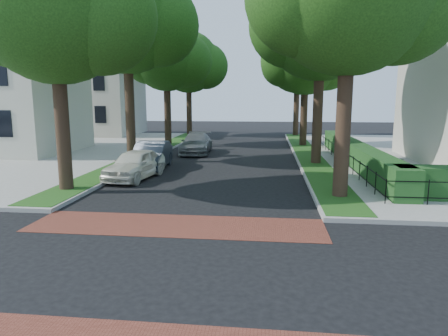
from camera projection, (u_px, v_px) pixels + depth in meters
The scene contains 18 objects.
ground at pixel (144, 270), 9.04m from camera, with size 120.00×120.00×0.00m, color black.
crosswalk_far at pixel (176, 225), 12.17m from camera, with size 9.00×2.20×0.01m, color maroon.
grass_strip_ne at pixel (307, 153), 27.12m from camera, with size 1.60×29.80×0.02m, color #1F4B15.
grass_strip_nw at pixel (153, 151), 28.30m from camera, with size 1.60×29.80×0.02m, color #1F4B15.
tree_right_mid at pixel (323, 22), 21.99m from camera, with size 8.25×7.09×11.22m.
tree_right_far at pixel (307, 58), 30.96m from camera, with size 7.25×6.23×9.74m.
tree_right_back at pixel (298, 64), 39.72m from camera, with size 7.50×6.45×10.20m.
tree_left_near at pixel (60, 9), 15.46m from camera, with size 7.50×6.45×10.20m.
tree_left_mid at pixel (130, 20), 23.12m from camera, with size 8.00×6.88×11.48m.
tree_left_far at pixel (168, 57), 32.11m from camera, with size 7.00×6.02×9.86m.
tree_left_back at pixel (190, 63), 40.90m from camera, with size 7.75×6.66×10.44m.
hedge_main_road at pixel (355, 153), 22.76m from camera, with size 1.00×18.00×1.20m, color #18481D.
fence_main_road at pixel (341, 156), 22.87m from camera, with size 0.06×18.00×0.90m, color black, non-canonical shape.
house_left_near at pixel (3, 81), 27.48m from camera, with size 10.00×9.00×10.14m.
house_left_far at pixel (92, 87), 41.19m from camera, with size 10.00×9.00×10.14m.
parked_car_front at pixel (135, 164), 19.15m from camera, with size 1.69×4.21×1.43m, color silver.
parked_car_middle at pixel (151, 155), 21.82m from camera, with size 1.60×4.58×1.51m, color #212932.
parked_car_rear at pixel (196, 143), 28.11m from camera, with size 1.97×4.86×1.41m, color slate.
Camera 1 is at (2.74, -8.26, 3.82)m, focal length 32.00 mm.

